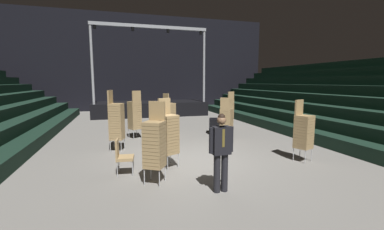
{
  "coord_description": "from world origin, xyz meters",
  "views": [
    {
      "loc": [
        -2.25,
        -7.44,
        2.43
      ],
      "look_at": [
        -0.05,
        0.06,
        1.4
      ],
      "focal_mm": 23.8,
      "sensor_mm": 36.0,
      "label": 1
    }
  ],
  "objects_px": {
    "chair_stack_front_left": "(229,108)",
    "chair_stack_rear_left": "(304,131)",
    "chair_stack_mid_right": "(169,113)",
    "chair_stack_mid_centre": "(227,119)",
    "man_with_tie": "(221,148)",
    "loose_chair_near_man": "(122,155)",
    "stage_riser": "(150,107)",
    "chair_stack_mid_left": "(168,133)",
    "chair_stack_rear_centre": "(155,143)",
    "equipment_road_case": "(219,126)",
    "chair_stack_rear_right": "(135,115)",
    "chair_stack_front_right": "(116,121)"
  },
  "relations": [
    {
      "from": "chair_stack_mid_centre",
      "to": "loose_chair_near_man",
      "type": "distance_m",
      "value": 5.0
    },
    {
      "from": "chair_stack_mid_right",
      "to": "chair_stack_mid_centre",
      "type": "xyz_separation_m",
      "value": [
        1.9,
        -2.36,
        -0.04
      ]
    },
    {
      "from": "chair_stack_front_right",
      "to": "man_with_tie",
      "type": "bearing_deg",
      "value": 46.71
    },
    {
      "from": "chair_stack_front_left",
      "to": "chair_stack_mid_centre",
      "type": "xyz_separation_m",
      "value": [
        -1.71,
        -3.55,
        -0.04
      ]
    },
    {
      "from": "chair_stack_front_left",
      "to": "chair_stack_rear_right",
      "type": "bearing_deg",
      "value": -175.23
    },
    {
      "from": "chair_stack_mid_right",
      "to": "chair_stack_rear_left",
      "type": "bearing_deg",
      "value": 2.89
    },
    {
      "from": "chair_stack_front_right",
      "to": "loose_chair_near_man",
      "type": "distance_m",
      "value": 2.55
    },
    {
      "from": "equipment_road_case",
      "to": "loose_chair_near_man",
      "type": "height_order",
      "value": "loose_chair_near_man"
    },
    {
      "from": "chair_stack_mid_right",
      "to": "loose_chair_near_man",
      "type": "bearing_deg",
      "value": -50.59
    },
    {
      "from": "chair_stack_rear_left",
      "to": "equipment_road_case",
      "type": "bearing_deg",
      "value": -100.46
    },
    {
      "from": "chair_stack_rear_centre",
      "to": "equipment_road_case",
      "type": "distance_m",
      "value": 6.28
    },
    {
      "from": "chair_stack_rear_left",
      "to": "chair_stack_rear_centre",
      "type": "xyz_separation_m",
      "value": [
        -4.6,
        -0.45,
        0.04
      ]
    },
    {
      "from": "chair_stack_front_right",
      "to": "chair_stack_rear_right",
      "type": "distance_m",
      "value": 1.99
    },
    {
      "from": "chair_stack_mid_left",
      "to": "chair_stack_rear_centre",
      "type": "relative_size",
      "value": 1.0
    },
    {
      "from": "chair_stack_front_left",
      "to": "chair_stack_mid_centre",
      "type": "distance_m",
      "value": 3.94
    },
    {
      "from": "chair_stack_mid_left",
      "to": "chair_stack_rear_right",
      "type": "height_order",
      "value": "chair_stack_rear_right"
    },
    {
      "from": "equipment_road_case",
      "to": "loose_chair_near_man",
      "type": "distance_m",
      "value": 6.14
    },
    {
      "from": "chair_stack_rear_right",
      "to": "equipment_road_case",
      "type": "height_order",
      "value": "chair_stack_rear_right"
    },
    {
      "from": "stage_riser",
      "to": "chair_stack_front_left",
      "type": "height_order",
      "value": "stage_riser"
    },
    {
      "from": "chair_stack_rear_centre",
      "to": "loose_chair_near_man",
      "type": "xyz_separation_m",
      "value": [
        -0.74,
        0.81,
        -0.45
      ]
    },
    {
      "from": "chair_stack_front_right",
      "to": "chair_stack_mid_right",
      "type": "bearing_deg",
      "value": 156.39
    },
    {
      "from": "chair_stack_rear_right",
      "to": "chair_stack_rear_left",
      "type": "bearing_deg",
      "value": -72.68
    },
    {
      "from": "chair_stack_front_right",
      "to": "chair_stack_rear_centre",
      "type": "relative_size",
      "value": 1.09
    },
    {
      "from": "chair_stack_mid_centre",
      "to": "loose_chair_near_man",
      "type": "bearing_deg",
      "value": -103.06
    },
    {
      "from": "chair_stack_rear_right",
      "to": "chair_stack_rear_centre",
      "type": "xyz_separation_m",
      "value": [
        0.13,
        -5.14,
        -0.04
      ]
    },
    {
      "from": "chair_stack_rear_right",
      "to": "chair_stack_rear_centre",
      "type": "relative_size",
      "value": 1.04
    },
    {
      "from": "equipment_road_case",
      "to": "loose_chair_near_man",
      "type": "xyz_separation_m",
      "value": [
        -4.46,
        -4.22,
        0.18
      ]
    },
    {
      "from": "chair_stack_mid_right",
      "to": "equipment_road_case",
      "type": "height_order",
      "value": "chair_stack_mid_right"
    },
    {
      "from": "chair_stack_mid_centre",
      "to": "chair_stack_rear_right",
      "type": "relative_size",
      "value": 0.88
    },
    {
      "from": "stage_riser",
      "to": "chair_stack_mid_right",
      "type": "relative_size",
      "value": 4.21
    },
    {
      "from": "chair_stack_mid_centre",
      "to": "chair_stack_rear_right",
      "type": "bearing_deg",
      "value": -160.53
    },
    {
      "from": "chair_stack_mid_centre",
      "to": "chair_stack_rear_left",
      "type": "xyz_separation_m",
      "value": [
        1.17,
        -3.08,
        0.04
      ]
    },
    {
      "from": "equipment_road_case",
      "to": "chair_stack_mid_right",
      "type": "bearing_deg",
      "value": 158.35
    },
    {
      "from": "chair_stack_rear_right",
      "to": "chair_stack_rear_centre",
      "type": "height_order",
      "value": "chair_stack_rear_right"
    },
    {
      "from": "chair_stack_rear_centre",
      "to": "chair_stack_mid_centre",
      "type": "bearing_deg",
      "value": -103.0
    },
    {
      "from": "stage_riser",
      "to": "chair_stack_mid_left",
      "type": "relative_size",
      "value": 4.02
    },
    {
      "from": "man_with_tie",
      "to": "stage_riser",
      "type": "bearing_deg",
      "value": -91.41
    },
    {
      "from": "chair_stack_rear_left",
      "to": "chair_stack_front_left",
      "type": "bearing_deg",
      "value": -116.01
    },
    {
      "from": "chair_stack_rear_left",
      "to": "equipment_road_case",
      "type": "xyz_separation_m",
      "value": [
        -0.88,
        4.57,
        -0.59
      ]
    },
    {
      "from": "stage_riser",
      "to": "man_with_tie",
      "type": "bearing_deg",
      "value": -90.51
    },
    {
      "from": "chair_stack_mid_left",
      "to": "chair_stack_front_left",
      "type": "bearing_deg",
      "value": -152.85
    },
    {
      "from": "chair_stack_mid_left",
      "to": "loose_chair_near_man",
      "type": "xyz_separation_m",
      "value": [
        -1.28,
        -0.24,
        -0.45
      ]
    },
    {
      "from": "equipment_road_case",
      "to": "man_with_tie",
      "type": "bearing_deg",
      "value": -111.98
    },
    {
      "from": "chair_stack_mid_right",
      "to": "chair_stack_mid_centre",
      "type": "distance_m",
      "value": 3.03
    },
    {
      "from": "chair_stack_front_left",
      "to": "chair_stack_rear_left",
      "type": "relative_size",
      "value": 1.0
    },
    {
      "from": "chair_stack_mid_centre",
      "to": "chair_stack_rear_centre",
      "type": "relative_size",
      "value": 0.91
    },
    {
      "from": "man_with_tie",
      "to": "loose_chair_near_man",
      "type": "height_order",
      "value": "man_with_tie"
    },
    {
      "from": "loose_chair_near_man",
      "to": "chair_stack_mid_centre",
      "type": "bearing_deg",
      "value": 129.87
    },
    {
      "from": "stage_riser",
      "to": "loose_chair_near_man",
      "type": "height_order",
      "value": "stage_riser"
    },
    {
      "from": "chair_stack_rear_right",
      "to": "loose_chair_near_man",
      "type": "relative_size",
      "value": 2.17
    }
  ]
}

